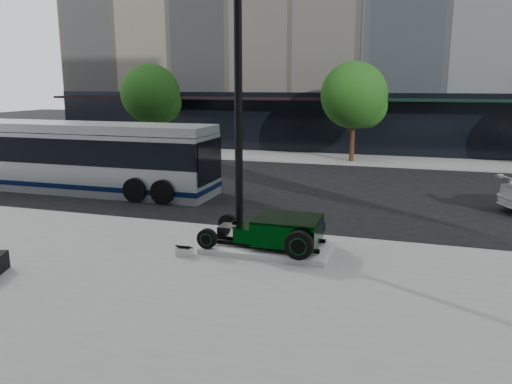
% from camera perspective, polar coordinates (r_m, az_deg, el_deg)
% --- Properties ---
extents(ground, '(120.00, 120.00, 0.00)m').
position_cam_1_polar(ground, '(17.46, 2.54, -2.86)').
color(ground, black).
rests_on(ground, ground).
extents(sidewalk_far, '(70.00, 4.00, 0.12)m').
position_cam_1_polar(sidewalk_far, '(30.93, 9.20, 3.76)').
color(sidewalk_far, gray).
rests_on(sidewalk_far, ground).
extents(street_trees, '(29.80, 3.80, 5.70)m').
position_cam_1_polar(street_trees, '(29.55, 11.41, 10.51)').
color(street_trees, black).
rests_on(street_trees, sidewalk_far).
extents(display_plinth, '(3.40, 1.80, 0.15)m').
position_cam_1_polar(display_plinth, '(13.67, 1.36, -6.33)').
color(display_plinth, silver).
rests_on(display_plinth, sidewalk_near).
extents(hot_rod, '(3.22, 2.00, 0.81)m').
position_cam_1_polar(hot_rod, '(13.43, 2.74, -4.43)').
color(hot_rod, black).
rests_on(hot_rod, display_plinth).
extents(info_plaque, '(0.42, 0.33, 0.31)m').
position_cam_1_polar(info_plaque, '(13.37, -8.18, -6.67)').
color(info_plaque, silver).
rests_on(info_plaque, sidewalk_near).
extents(lamppost, '(0.42, 0.42, 7.61)m').
position_cam_1_polar(lamppost, '(14.43, -2.01, 8.62)').
color(lamppost, black).
rests_on(lamppost, sidewalk_near).
extents(transit_bus, '(12.12, 2.88, 2.92)m').
position_cam_1_polar(transit_bus, '(22.83, -19.43, 3.85)').
color(transit_bus, '#B5BABF').
rests_on(transit_bus, ground).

